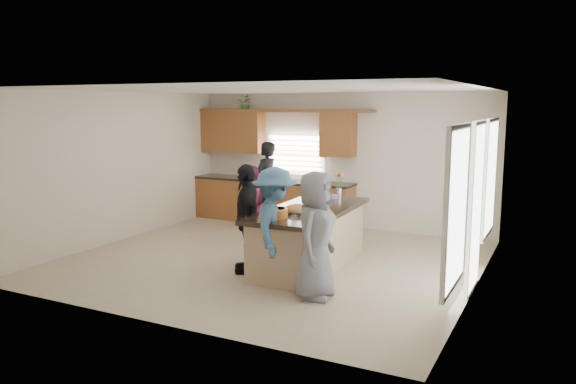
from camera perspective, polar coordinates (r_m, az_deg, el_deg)
The scene contains 18 objects.
floor at distance 9.41m, azimuth -1.70°, elevation -6.94°, with size 6.50×6.50×0.00m, color #C1B28F.
room_shell at distance 9.08m, azimuth -1.76°, elevation 4.67°, with size 6.52×6.02×2.81m.
back_cabinetry at distance 12.27m, azimuth -1.70°, elevation 1.15°, with size 4.08×0.66×2.46m.
right_wall_glazing at distance 8.00m, azimuth 18.51°, elevation -0.40°, with size 0.06×4.00×2.25m.
island at distance 8.98m, azimuth 2.20°, elevation -4.75°, with size 1.24×2.74×0.95m.
platter_front at distance 8.51m, azimuth 0.96°, elevation -1.89°, with size 0.47×0.47×0.19m.
platter_mid at distance 8.90m, azimuth 3.18°, elevation -1.42°, with size 0.37×0.37×0.15m.
platter_back at distance 9.56m, azimuth 2.34°, elevation -0.69°, with size 0.32×0.32×0.13m.
salad_bowl at distance 8.12m, azimuth -1.39°, elevation -2.08°, with size 0.39×0.39×0.13m.
clear_cup at distance 7.82m, azimuth 0.62°, elevation -2.70°, with size 0.07×0.07×0.10m, color white.
plate_stack at distance 9.80m, azimuth 4.52°, elevation -0.47°, with size 0.21×0.21×0.06m, color #9B80BA.
flower_vase at distance 9.97m, azimuth 5.19°, elevation 0.85°, with size 0.14×0.14×0.42m.
potted_plant at distance 12.57m, azimuth -4.35°, elevation 8.94°, with size 0.32×0.28×0.36m, color #43722D.
woman_left_back at distance 12.00m, azimuth -2.26°, elevation 0.88°, with size 0.65×0.43×1.79m, color black.
woman_left_mid at distance 10.27m, azimuth -3.86°, elevation -1.43°, with size 0.71×0.55×1.46m, color maroon.
woman_left_front at distance 8.63m, azimuth -4.18°, elevation -2.69°, with size 0.98×0.41×1.68m, color black.
woman_right_back at distance 7.98m, azimuth -1.37°, elevation -3.54°, with size 1.10×0.63×1.71m, color #3F678A.
woman_right_front at distance 7.46m, azimuth 2.80°, elevation -4.40°, with size 0.84×0.55×1.71m, color slate.
Camera 1 is at (4.30, -7.96, 2.58)m, focal length 35.00 mm.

